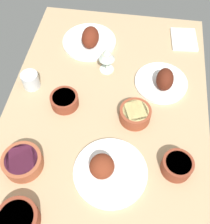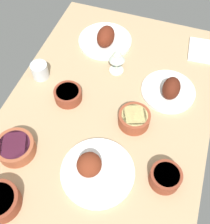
{
  "view_description": "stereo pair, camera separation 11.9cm",
  "coord_description": "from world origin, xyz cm",
  "px_view_note": "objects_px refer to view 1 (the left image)",
  "views": [
    {
      "loc": [
        -65.15,
        -9.65,
        105.7
      ],
      "look_at": [
        0.0,
        0.0,
        6.0
      ],
      "focal_mm": 44.29,
      "sensor_mm": 36.0,
      "label": 1
    },
    {
      "loc": [
        -62.34,
        -21.25,
        105.7
      ],
      "look_at": [
        0.0,
        0.0,
        6.0
      ],
      "focal_mm": 44.29,
      "sensor_mm": 36.0,
      "label": 2
    }
  ],
  "objects_px": {
    "plate_center_main": "(107,170)",
    "water_tumbler": "(31,80)",
    "bowl_soup": "(177,166)",
    "bowl_cream": "(64,100)",
    "wine_glass": "(107,55)",
    "bowl_sauce": "(18,219)",
    "plate_far_side": "(163,81)",
    "bowl_pasta": "(135,115)",
    "bowl_onions": "(23,162)",
    "folded_napkin": "(184,39)",
    "plate_near_viewer": "(90,40)"
  },
  "relations": [
    {
      "from": "plate_center_main",
      "to": "water_tumbler",
      "type": "xyz_separation_m",
      "value": [
        0.37,
        0.41,
        0.01
      ]
    },
    {
      "from": "bowl_onions",
      "to": "wine_glass",
      "type": "bearing_deg",
      "value": -24.57
    },
    {
      "from": "bowl_soup",
      "to": "bowl_cream",
      "type": "bearing_deg",
      "value": 64.14
    },
    {
      "from": "bowl_onions",
      "to": "bowl_sauce",
      "type": "relative_size",
      "value": 1.06
    },
    {
      "from": "folded_napkin",
      "to": "bowl_onions",
      "type": "bearing_deg",
      "value": 142.38
    },
    {
      "from": "bowl_sauce",
      "to": "wine_glass",
      "type": "distance_m",
      "value": 0.78
    },
    {
      "from": "plate_center_main",
      "to": "wine_glass",
      "type": "xyz_separation_m",
      "value": [
        0.52,
        0.08,
        0.07
      ]
    },
    {
      "from": "water_tumbler",
      "to": "folded_napkin",
      "type": "relative_size",
      "value": 0.47
    },
    {
      "from": "plate_center_main",
      "to": "bowl_soup",
      "type": "bearing_deg",
      "value": -78.45
    },
    {
      "from": "bowl_sauce",
      "to": "bowl_cream",
      "type": "bearing_deg",
      "value": -4.67
    },
    {
      "from": "plate_center_main",
      "to": "plate_far_side",
      "type": "height_order",
      "value": "plate_far_side"
    },
    {
      "from": "bowl_cream",
      "to": "water_tumbler",
      "type": "bearing_deg",
      "value": 65.3
    },
    {
      "from": "bowl_pasta",
      "to": "bowl_cream",
      "type": "bearing_deg",
      "value": 83.96
    },
    {
      "from": "bowl_pasta",
      "to": "bowl_sauce",
      "type": "bearing_deg",
      "value": 143.44
    },
    {
      "from": "plate_near_viewer",
      "to": "bowl_cream",
      "type": "bearing_deg",
      "value": 173.79
    },
    {
      "from": "bowl_onions",
      "to": "folded_napkin",
      "type": "bearing_deg",
      "value": -37.62
    },
    {
      "from": "wine_glass",
      "to": "water_tumbler",
      "type": "height_order",
      "value": "wine_glass"
    },
    {
      "from": "bowl_cream",
      "to": "water_tumbler",
      "type": "xyz_separation_m",
      "value": [
        0.08,
        0.18,
        0.01
      ]
    },
    {
      "from": "bowl_soup",
      "to": "plate_near_viewer",
      "type": "bearing_deg",
      "value": 35.39
    },
    {
      "from": "bowl_cream",
      "to": "bowl_onions",
      "type": "bearing_deg",
      "value": 163.39
    },
    {
      "from": "wine_glass",
      "to": "plate_far_side",
      "type": "bearing_deg",
      "value": -102.83
    },
    {
      "from": "bowl_sauce",
      "to": "water_tumbler",
      "type": "height_order",
      "value": "water_tumbler"
    },
    {
      "from": "bowl_soup",
      "to": "bowl_sauce",
      "type": "distance_m",
      "value": 0.6
    },
    {
      "from": "bowl_sauce",
      "to": "wine_glass",
      "type": "relative_size",
      "value": 1.03
    },
    {
      "from": "water_tumbler",
      "to": "bowl_soup",
      "type": "bearing_deg",
      "value": -115.55
    },
    {
      "from": "plate_far_side",
      "to": "plate_near_viewer",
      "type": "xyz_separation_m",
      "value": [
        0.22,
        0.38,
        0.0
      ]
    },
    {
      "from": "bowl_cream",
      "to": "wine_glass",
      "type": "height_order",
      "value": "wine_glass"
    },
    {
      "from": "bowl_cream",
      "to": "bowl_soup",
      "type": "relative_size",
      "value": 1.05
    },
    {
      "from": "bowl_soup",
      "to": "water_tumbler",
      "type": "relative_size",
      "value": 1.5
    },
    {
      "from": "water_tumbler",
      "to": "bowl_sauce",
      "type": "bearing_deg",
      "value": -167.21
    },
    {
      "from": "plate_near_viewer",
      "to": "bowl_cream",
      "type": "distance_m",
      "value": 0.4
    },
    {
      "from": "plate_far_side",
      "to": "bowl_soup",
      "type": "bearing_deg",
      "value": -170.64
    },
    {
      "from": "plate_near_viewer",
      "to": "bowl_onions",
      "type": "xyz_separation_m",
      "value": [
        -0.7,
        0.14,
        -0.0
      ]
    },
    {
      "from": "wine_glass",
      "to": "bowl_onions",
      "type": "bearing_deg",
      "value": 155.43
    },
    {
      "from": "plate_far_side",
      "to": "bowl_soup",
      "type": "height_order",
      "value": "plate_far_side"
    },
    {
      "from": "water_tumbler",
      "to": "folded_napkin",
      "type": "height_order",
      "value": "water_tumbler"
    },
    {
      "from": "plate_far_side",
      "to": "bowl_pasta",
      "type": "distance_m",
      "value": 0.23
    },
    {
      "from": "bowl_pasta",
      "to": "bowl_onions",
      "type": "bearing_deg",
      "value": 124.12
    },
    {
      "from": "bowl_pasta",
      "to": "wine_glass",
      "type": "relative_size",
      "value": 0.96
    },
    {
      "from": "plate_near_viewer",
      "to": "bowl_sauce",
      "type": "relative_size",
      "value": 1.93
    },
    {
      "from": "plate_far_side",
      "to": "bowl_cream",
      "type": "distance_m",
      "value": 0.46
    },
    {
      "from": "bowl_sauce",
      "to": "water_tumbler",
      "type": "distance_m",
      "value": 0.61
    },
    {
      "from": "bowl_onions",
      "to": "bowl_soup",
      "type": "height_order",
      "value": "bowl_soup"
    },
    {
      "from": "wine_glass",
      "to": "bowl_soup",
      "type": "bearing_deg",
      "value": -144.38
    },
    {
      "from": "water_tumbler",
      "to": "plate_center_main",
      "type": "bearing_deg",
      "value": -132.3
    },
    {
      "from": "bowl_pasta",
      "to": "wine_glass",
      "type": "bearing_deg",
      "value": 31.04
    },
    {
      "from": "plate_far_side",
      "to": "bowl_sauce",
      "type": "xyz_separation_m",
      "value": [
        -0.69,
        0.47,
        0.0
      ]
    },
    {
      "from": "bowl_soup",
      "to": "wine_glass",
      "type": "distance_m",
      "value": 0.58
    },
    {
      "from": "bowl_cream",
      "to": "bowl_soup",
      "type": "bearing_deg",
      "value": -115.86
    },
    {
      "from": "bowl_cream",
      "to": "wine_glass",
      "type": "relative_size",
      "value": 0.88
    }
  ]
}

